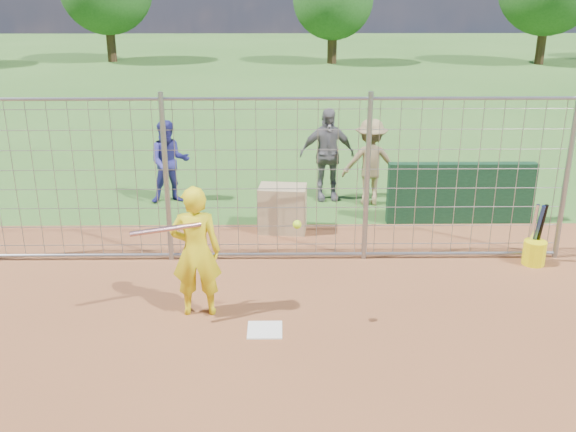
{
  "coord_description": "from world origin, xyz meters",
  "views": [
    {
      "loc": [
        0.2,
        -7.18,
        4.05
      ],
      "look_at": [
        0.3,
        0.8,
        1.15
      ],
      "focal_mm": 40.0,
      "sensor_mm": 36.0,
      "label": 1
    }
  ],
  "objects_px": {
    "batter": "(196,252)",
    "equipment_bin": "(283,209)",
    "bucket_with_bats": "(535,249)",
    "bystander_c": "(370,162)",
    "bystander_b": "(327,154)",
    "bystander_a": "(169,162)"
  },
  "relations": [
    {
      "from": "bystander_a",
      "to": "equipment_bin",
      "type": "distance_m",
      "value": 2.72
    },
    {
      "from": "batter",
      "to": "equipment_bin",
      "type": "bearing_deg",
      "value": -113.68
    },
    {
      "from": "bystander_c",
      "to": "batter",
      "type": "bearing_deg",
      "value": 59.13
    },
    {
      "from": "bystander_b",
      "to": "bystander_c",
      "type": "xyz_separation_m",
      "value": [
        0.82,
        -0.3,
        -0.08
      ]
    },
    {
      "from": "batter",
      "to": "bucket_with_bats",
      "type": "distance_m",
      "value": 5.19
    },
    {
      "from": "batter",
      "to": "equipment_bin",
      "type": "distance_m",
      "value": 3.19
    },
    {
      "from": "bystander_c",
      "to": "bucket_with_bats",
      "type": "relative_size",
      "value": 1.71
    },
    {
      "from": "bucket_with_bats",
      "to": "batter",
      "type": "bearing_deg",
      "value": -163.31
    },
    {
      "from": "bystander_c",
      "to": "bystander_b",
      "type": "bearing_deg",
      "value": -18.28
    },
    {
      "from": "bystander_b",
      "to": "bystander_a",
      "type": "bearing_deg",
      "value": 177.28
    },
    {
      "from": "bystander_c",
      "to": "equipment_bin",
      "type": "bearing_deg",
      "value": 42.06
    },
    {
      "from": "bystander_b",
      "to": "equipment_bin",
      "type": "xyz_separation_m",
      "value": [
        -0.87,
        -1.74,
        -0.51
      ]
    },
    {
      "from": "batter",
      "to": "bystander_a",
      "type": "distance_m",
      "value": 4.66
    },
    {
      "from": "bystander_b",
      "to": "bucket_with_bats",
      "type": "relative_size",
      "value": 1.87
    },
    {
      "from": "bystander_c",
      "to": "equipment_bin",
      "type": "distance_m",
      "value": 2.26
    },
    {
      "from": "bystander_b",
      "to": "bystander_c",
      "type": "relative_size",
      "value": 1.1
    },
    {
      "from": "bystander_a",
      "to": "equipment_bin",
      "type": "xyz_separation_m",
      "value": [
        2.18,
        -1.59,
        -0.41
      ]
    },
    {
      "from": "bystander_a",
      "to": "bystander_b",
      "type": "relative_size",
      "value": 0.89
    },
    {
      "from": "batter",
      "to": "bystander_a",
      "type": "bearing_deg",
      "value": -79.88
    },
    {
      "from": "batter",
      "to": "bucket_with_bats",
      "type": "relative_size",
      "value": 1.78
    },
    {
      "from": "equipment_bin",
      "to": "bystander_a",
      "type": "bearing_deg",
      "value": 149.83
    },
    {
      "from": "bystander_c",
      "to": "bucket_with_bats",
      "type": "bearing_deg",
      "value": 127.9
    }
  ]
}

